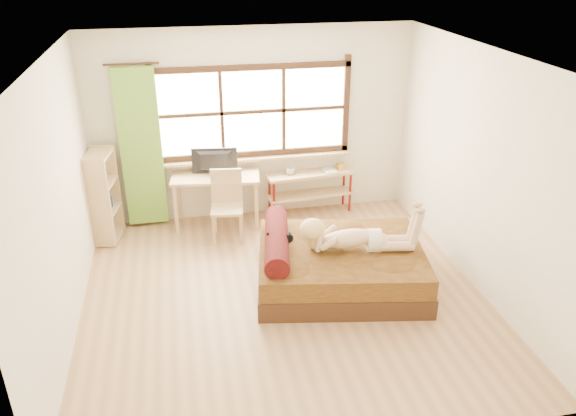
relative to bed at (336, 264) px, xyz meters
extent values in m
plane|color=#9E754C|center=(-0.66, -0.13, -0.26)|extent=(4.50, 4.50, 0.00)
plane|color=white|center=(-0.66, -0.13, 2.44)|extent=(4.50, 4.50, 0.00)
plane|color=silver|center=(-0.66, 2.12, 1.09)|extent=(4.50, 0.00, 4.50)
plane|color=silver|center=(-0.66, -2.38, 1.09)|extent=(4.50, 0.00, 4.50)
plane|color=silver|center=(-2.91, -0.13, 1.09)|extent=(0.00, 4.50, 4.50)
plane|color=silver|center=(1.59, -0.13, 1.09)|extent=(0.00, 4.50, 4.50)
cube|color=#FFEDBF|center=(-0.66, 2.11, 1.29)|extent=(2.60, 0.01, 1.30)
cube|color=tan|center=(-0.66, 2.04, 0.62)|extent=(2.80, 0.16, 0.04)
cube|color=#5A8A25|center=(-2.21, 2.00, 0.89)|extent=(0.55, 0.10, 2.20)
cube|color=black|center=(0.05, -0.01, -0.14)|extent=(2.15, 1.84, 0.24)
cube|color=#3C1E0D|center=(0.05, -0.01, 0.10)|extent=(2.11, 1.80, 0.24)
cylinder|color=black|center=(-0.69, 0.12, 0.33)|extent=(0.49, 1.33, 0.27)
cube|color=tan|center=(-1.24, 1.82, 0.47)|extent=(1.26, 0.70, 0.04)
cube|color=tan|center=(-1.82, 1.67, 0.10)|extent=(0.06, 0.06, 0.72)
cube|color=tan|center=(-0.72, 1.53, 0.10)|extent=(0.06, 0.06, 0.72)
cube|color=tan|center=(-1.76, 2.11, 0.10)|extent=(0.06, 0.06, 0.72)
cube|color=tan|center=(-0.67, 1.97, 0.10)|extent=(0.06, 0.06, 0.72)
imported|color=black|center=(-1.24, 1.87, 0.67)|extent=(0.64, 0.16, 0.36)
cube|color=tan|center=(-1.14, 1.37, 0.18)|extent=(0.47, 0.47, 0.04)
cube|color=tan|center=(-1.12, 1.56, 0.44)|extent=(0.42, 0.09, 0.48)
cube|color=tan|center=(-1.34, 1.21, -0.05)|extent=(0.04, 0.04, 0.42)
cube|color=tan|center=(-0.98, 1.17, -0.05)|extent=(0.04, 0.04, 0.42)
cube|color=tan|center=(-1.30, 1.57, -0.05)|extent=(0.04, 0.04, 0.42)
cube|color=tan|center=(-0.94, 1.53, -0.05)|extent=(0.04, 0.04, 0.42)
cube|color=tan|center=(0.14, 1.94, 0.36)|extent=(1.30, 0.44, 0.04)
cube|color=tan|center=(0.14, 1.94, 0.04)|extent=(1.30, 0.44, 0.03)
cylinder|color=maroon|center=(-0.43, 1.76, 0.06)|extent=(0.04, 0.04, 0.64)
cylinder|color=maroon|center=(0.74, 1.87, 0.06)|extent=(0.04, 0.04, 0.64)
cylinder|color=maroon|center=(-0.46, 2.01, 0.06)|extent=(0.04, 0.04, 0.64)
cylinder|color=maroon|center=(0.71, 2.12, 0.06)|extent=(0.04, 0.04, 0.64)
cube|color=gold|center=(0.62, 1.98, 0.42)|extent=(0.12, 0.12, 0.09)
imported|color=gray|center=(-0.16, 1.94, 0.43)|extent=(0.14, 0.14, 0.10)
imported|color=gray|center=(0.34, 1.94, 0.39)|extent=(0.20, 0.26, 0.02)
cube|color=tan|center=(-2.74, 1.69, -0.21)|extent=(0.38, 0.55, 0.03)
cube|color=tan|center=(-2.74, 1.69, 0.18)|extent=(0.38, 0.55, 0.03)
cube|color=tan|center=(-2.74, 1.69, 0.57)|extent=(0.38, 0.55, 0.03)
cube|color=tan|center=(-2.74, 1.69, 0.95)|extent=(0.38, 0.55, 0.03)
cube|color=tan|center=(-2.78, 1.44, 0.37)|extent=(0.31, 0.08, 1.24)
cube|color=tan|center=(-2.70, 1.94, 0.37)|extent=(0.31, 0.08, 1.24)
camera|label=1|loc=(-1.67, -5.43, 3.44)|focal=35.00mm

